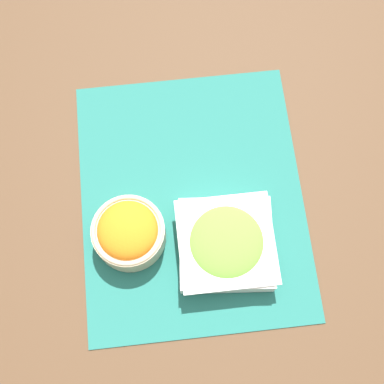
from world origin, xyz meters
TOP-DOWN VIEW (x-y plane):
  - ground_plane at (0.00, 0.00)m, footprint 3.00×3.00m
  - placemat at (0.00, 0.00)m, footprint 0.45×0.37m
  - lettuce_bowl at (0.09, 0.04)m, footprint 0.16×0.16m
  - carrot_bowl at (0.06, -0.11)m, footprint 0.11×0.11m

SIDE VIEW (x-z plane):
  - ground_plane at x=0.00m, z-range 0.00..0.00m
  - placemat at x=0.00m, z-range 0.00..0.00m
  - lettuce_bowl at x=0.09m, z-range 0.00..0.06m
  - carrot_bowl at x=0.06m, z-range 0.00..0.07m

